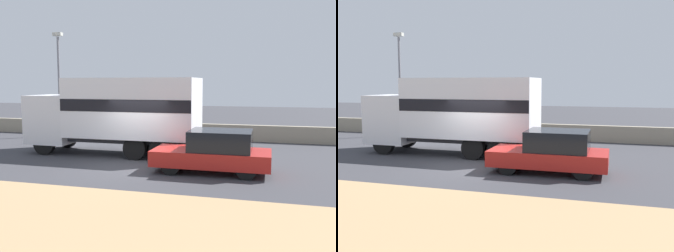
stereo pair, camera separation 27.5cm
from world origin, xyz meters
TOP-DOWN VIEW (x-y plane):
  - ground_plane at (0.00, 0.00)m, footprint 80.00×80.00m
  - dirt_shoulder_foreground at (0.00, -6.33)m, footprint 60.00×6.07m
  - stone_wall_backdrop at (0.00, 7.66)m, footprint 60.00×0.35m
  - street_lamp at (-7.10, 6.76)m, footprint 0.56×0.28m
  - box_truck at (-1.38, 2.19)m, footprint 7.77×2.46m
  - car_hatchback at (3.29, -0.13)m, footprint 4.17×1.86m

SIDE VIEW (x-z plane):
  - ground_plane at x=0.00m, z-range 0.00..0.00m
  - dirt_shoulder_foreground at x=0.00m, z-range 0.00..0.04m
  - stone_wall_backdrop at x=0.00m, z-range 0.00..0.90m
  - car_hatchback at x=3.29m, z-range -0.01..1.52m
  - box_truck at x=-1.38m, z-range 0.24..3.65m
  - street_lamp at x=-7.10m, z-range 0.54..6.72m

